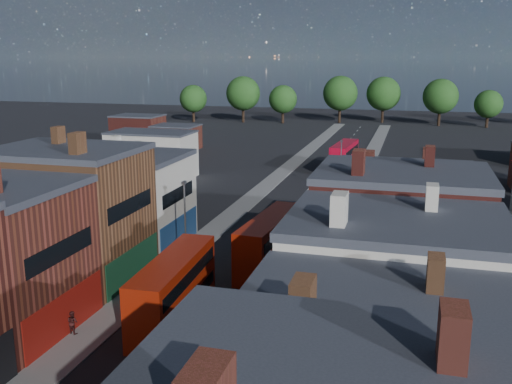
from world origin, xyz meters
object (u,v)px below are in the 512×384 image
Objects in this scene: bus_0 at (174,289)px; car_3 at (285,226)px; ped_1 at (72,322)px; ped_3 at (291,317)px; car_2 at (276,211)px; bus_2 at (344,157)px; bus_1 at (270,242)px.

bus_0 is 24.67m from car_3.
ped_3 is at bearing -147.65° from ped_1.
bus_0 is 2.89× the size of car_2.
bus_2 is 63.96m from ped_1.
car_3 is 29.37m from ped_1.
bus_0 is at bearing -92.29° from car_3.
ped_1 is at bearing -118.11° from bus_1.
bus_1 is at bearing -109.00° from ped_1.
bus_1 reaches higher than car_2.
ped_3 reaches higher than car_3.
car_3 is 2.26× the size of ped_3.
car_2 is (0.30, 30.47, -2.15)m from bus_0.
bus_2 reaches higher than ped_3.
bus_1 is at bearing -75.07° from car_2.
car_2 is at bearing -86.81° from ped_1.
bus_1 reaches higher than ped_3.
bus_2 is at bearing -86.09° from ped_1.
car_3 is (-2.30, -34.96, -2.15)m from bus_2.
bus_1 reaches higher than bus_0.
bus_0 is at bearing -90.63° from bus_2.
bus_0 reaches higher than car_2.
car_3 is (2.40, -6.04, 0.01)m from car_2.
bus_2 is 58.23m from ped_3.
bus_1 is 1.00× the size of bus_2.
bus_0 reaches higher than ped_1.
ped_1 is 15.41m from ped_3.
bus_0 reaches higher than ped_3.
ped_1 is at bearing -152.97° from bus_0.
bus_1 is at bearing 23.62° from ped_3.
bus_2 is at bearing 5.42° from ped_3.
bus_1 is 12.42m from car_3.
bus_2 reaches higher than bus_0.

